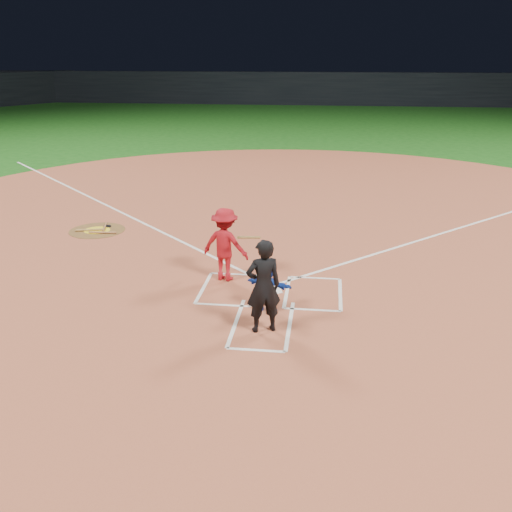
# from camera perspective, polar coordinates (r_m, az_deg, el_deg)

# --- Properties ---
(ground) EXTENTS (120.00, 120.00, 0.00)m
(ground) POSITION_cam_1_polar(r_m,az_deg,el_deg) (13.22, 1.51, -3.55)
(ground) COLOR #144C13
(ground) RESTS_ON ground
(home_plate_dirt) EXTENTS (28.00, 28.00, 0.01)m
(home_plate_dirt) POSITION_cam_1_polar(r_m,az_deg,el_deg) (18.86, 3.35, 3.69)
(home_plate_dirt) COLOR #9C4B33
(home_plate_dirt) RESTS_ON ground
(stadium_wall_far) EXTENTS (80.00, 1.20, 3.20)m
(stadium_wall_far) POSITION_cam_1_polar(r_m,az_deg,el_deg) (60.20, 6.33, 16.30)
(stadium_wall_far) COLOR black
(stadium_wall_far) RESTS_ON ground
(home_plate) EXTENTS (0.60, 0.60, 0.02)m
(home_plate) POSITION_cam_1_polar(r_m,az_deg,el_deg) (13.22, 1.51, -3.47)
(home_plate) COLOR white
(home_plate) RESTS_ON home_plate_dirt
(on_deck_circle) EXTENTS (1.70, 1.70, 0.01)m
(on_deck_circle) POSITION_cam_1_polar(r_m,az_deg,el_deg) (18.28, -15.60, 2.48)
(on_deck_circle) COLOR brown
(on_deck_circle) RESTS_ON home_plate_dirt
(on_deck_logo) EXTENTS (0.80, 0.80, 0.00)m
(on_deck_logo) POSITION_cam_1_polar(r_m,az_deg,el_deg) (18.28, -15.61, 2.50)
(on_deck_logo) COLOR yellow
(on_deck_logo) RESTS_ON on_deck_circle
(on_deck_bat_a) EXTENTS (0.28, 0.83, 0.06)m
(on_deck_bat_a) POSITION_cam_1_polar(r_m,az_deg,el_deg) (18.44, -14.89, 2.81)
(on_deck_bat_a) COLOR #905C34
(on_deck_bat_a) RESTS_ON on_deck_circle
(on_deck_bat_b) EXTENTS (0.83, 0.28, 0.06)m
(on_deck_bat_b) POSITION_cam_1_polar(r_m,az_deg,el_deg) (18.26, -16.31, 2.52)
(on_deck_bat_b) COLOR olive
(on_deck_bat_b) RESTS_ON on_deck_circle
(on_deck_bat_c) EXTENTS (0.84, 0.13, 0.06)m
(on_deck_bat_c) POSITION_cam_1_polar(r_m,az_deg,el_deg) (17.89, -15.09, 2.28)
(on_deck_bat_c) COLOR #965F37
(on_deck_bat_c) RESTS_ON on_deck_circle
(bat_weight_donut) EXTENTS (0.19, 0.19, 0.05)m
(bat_weight_donut) POSITION_cam_1_polar(r_m,az_deg,el_deg) (18.55, -14.58, 2.92)
(bat_weight_donut) COLOR black
(bat_weight_donut) RESTS_ON on_deck_circle
(catcher) EXTENTS (1.07, 0.63, 1.10)m
(catcher) POSITION_cam_1_polar(r_m,az_deg,el_deg) (12.02, 1.15, -3.13)
(catcher) COLOR #1539AB
(catcher) RESTS_ON home_plate_dirt
(umpire) EXTENTS (0.81, 0.68, 1.90)m
(umpire) POSITION_cam_1_polar(r_m,az_deg,el_deg) (11.03, 0.75, -3.04)
(umpire) COLOR black
(umpire) RESTS_ON home_plate_dirt
(chalk_markings) EXTENTS (28.35, 17.32, 0.01)m
(chalk_markings) POSITION_cam_1_polar(r_m,az_deg,el_deg) (18.18, 3.20, 3.10)
(chalk_markings) COLOR white
(chalk_markings) RESTS_ON home_plate_dirt
(batter_at_plate) EXTENTS (1.47, 1.00, 1.78)m
(batter_at_plate) POSITION_cam_1_polar(r_m,az_deg,el_deg) (13.59, -3.10, 1.16)
(batter_at_plate) COLOR #A3121B
(batter_at_plate) RESTS_ON home_plate_dirt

